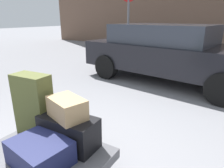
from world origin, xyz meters
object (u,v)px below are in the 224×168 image
(suitcase_olive_stacked_top, at_px, (34,105))
(duffel_bag_tan_topmost_pile, at_px, (67,108))
(duffel_bag_black_front_left, at_px, (69,131))
(no_parking_sign, at_px, (128,18))
(suitcase_navy_front_right, at_px, (40,152))
(parked_car, at_px, (169,52))
(luggage_cart, at_px, (48,157))

(suitcase_olive_stacked_top, xyz_separation_m, duffel_bag_tan_topmost_pile, (0.48, 0.02, 0.07))
(duffel_bag_black_front_left, relative_size, no_parking_sign, 0.23)
(duffel_bag_black_front_left, bearing_deg, suitcase_navy_front_right, -96.34)
(no_parking_sign, bearing_deg, parked_car, -30.26)
(suitcase_navy_front_right, distance_m, suitcase_olive_stacked_top, 0.60)
(luggage_cart, bearing_deg, duffel_bag_black_front_left, 58.15)
(duffel_bag_black_front_left, bearing_deg, parked_car, 90.56)
(duffel_bag_tan_topmost_pile, bearing_deg, no_parking_sign, 128.12)
(duffel_bag_black_front_left, distance_m, parked_car, 3.84)
(duffel_bag_tan_topmost_pile, height_order, no_parking_sign, no_parking_sign)
(luggage_cart, distance_m, suitcase_olive_stacked_top, 0.57)
(duffel_bag_black_front_left, height_order, suitcase_olive_stacked_top, suitcase_olive_stacked_top)
(parked_car, bearing_deg, luggage_cart, -89.29)
(luggage_cart, xyz_separation_m, parked_car, (-0.05, 4.01, 0.49))
(suitcase_olive_stacked_top, distance_m, duffel_bag_tan_topmost_pile, 0.48)
(duffel_bag_black_front_left, distance_m, suitcase_navy_front_right, 0.34)
(duffel_bag_black_front_left, height_order, suitcase_navy_front_right, duffel_bag_black_front_left)
(duffel_bag_tan_topmost_pile, relative_size, no_parking_sign, 0.15)
(duffel_bag_black_front_left, bearing_deg, duffel_bag_tan_topmost_pile, 0.00)
(duffel_bag_tan_topmost_pile, xyz_separation_m, parked_car, (-0.17, 3.82, 0.01))
(luggage_cart, height_order, suitcase_olive_stacked_top, suitcase_olive_stacked_top)
(duffel_bag_tan_topmost_pile, distance_m, parked_car, 3.83)
(suitcase_olive_stacked_top, height_order, parked_car, parked_car)
(suitcase_navy_front_right, bearing_deg, no_parking_sign, 116.41)
(suitcase_navy_front_right, bearing_deg, parked_car, 98.81)
(duffel_bag_tan_topmost_pile, relative_size, parked_car, 0.08)
(duffel_bag_tan_topmost_pile, bearing_deg, parked_car, 109.55)
(duffel_bag_black_front_left, xyz_separation_m, no_parking_sign, (-1.85, 4.81, 1.07))
(suitcase_navy_front_right, bearing_deg, suitcase_olive_stacked_top, 151.88)
(luggage_cart, distance_m, suitcase_navy_front_right, 0.25)
(duffel_bag_black_front_left, bearing_deg, no_parking_sign, 109.13)
(parked_car, bearing_deg, duffel_bag_tan_topmost_pile, -87.49)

